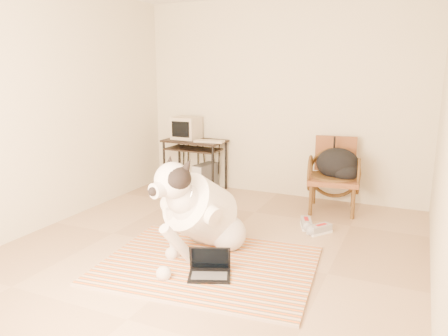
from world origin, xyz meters
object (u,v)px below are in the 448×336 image
Objects in this scene: laptop at (210,269)px; pc_tower at (205,177)px; rattan_chair at (334,174)px; backpack at (339,165)px; computer_desk at (194,147)px; dog at (200,213)px; crt_monitor at (186,128)px.

laptop is 0.96× the size of pc_tower.
rattan_chair is at bearing -4.69° from pc_tower.
backpack reaches higher than pc_tower.
computer_desk reaches higher than pc_tower.
pc_tower is (-0.99, 2.05, -0.22)m from dog.
dog is 2.50m from crt_monitor.
crt_monitor reaches higher than pc_tower.
backpack is (0.98, 1.84, 0.18)m from dog.
dog is at bearing -115.67° from rattan_chair.
crt_monitor reaches higher than rattan_chair.
crt_monitor reaches higher than computer_desk.
crt_monitor is 0.40× the size of rattan_chair.
rattan_chair is (0.91, 1.90, 0.04)m from dog.
crt_monitor is (-1.61, 2.50, 0.82)m from laptop.
pc_tower is at bearing 117.50° from laptop.
dog reaches higher than rattan_chair.
rattan_chair reaches higher than backpack.
laptop is 0.47× the size of computer_desk.
rattan_chair is at bearing 64.33° from dog.
crt_monitor reaches higher than dog.
computer_desk is 2.49× the size of crt_monitor.
laptop is 2.42m from backpack.
dog is 2.09m from backpack.
rattan_chair is (0.60, 2.33, 0.38)m from laptop.
pc_tower is (0.32, -0.02, -0.71)m from crt_monitor.
laptop is at bearing -106.38° from backpack.
dog reaches higher than pc_tower.
laptop is at bearing -62.50° from pc_tower.
backpack is (2.28, -0.23, -0.30)m from crt_monitor.
pc_tower is 2.01m from backpack.
dog is 3.40× the size of laptop.
crt_monitor is (-1.30, 2.08, 0.49)m from dog.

